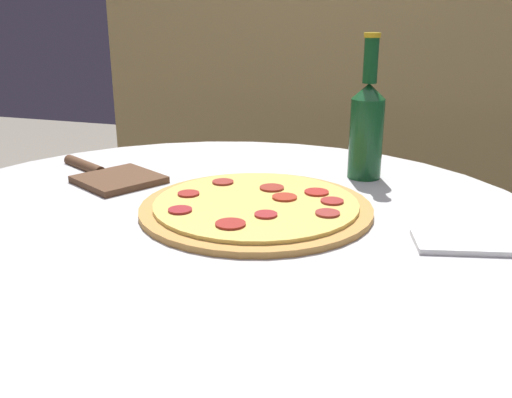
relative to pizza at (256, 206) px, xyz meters
name	(u,v)px	position (x,y,z in m)	size (l,w,h in m)	color
table	(213,318)	(-0.05, -0.06, -0.18)	(1.05, 1.05, 0.77)	silver
fence_panel	(333,110)	(-0.05, 0.94, 0.00)	(1.51, 0.04, 1.55)	tan
pizza	(256,206)	(0.00, 0.00, 0.00)	(0.36, 0.36, 0.02)	#C68E47
beer_bottle	(367,126)	(0.14, 0.24, 0.09)	(0.06, 0.06, 0.26)	#144C23
pizza_paddle	(110,176)	(-0.31, 0.08, 0.00)	(0.27, 0.19, 0.02)	brown
napkin	(460,243)	(0.30, -0.05, 0.00)	(0.13, 0.10, 0.01)	white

